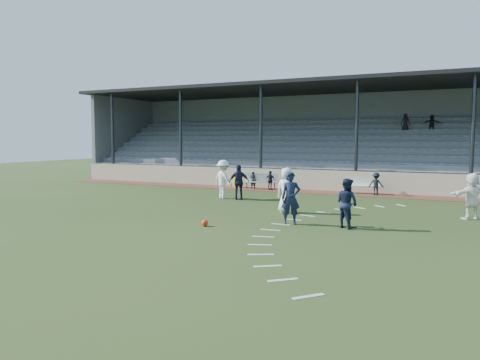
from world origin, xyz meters
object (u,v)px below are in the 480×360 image
at_px(bench_left, 261,180).
at_px(player_navy_lead, 291,198).
at_px(bench_right, 362,183).
at_px(trash_bin, 237,182).
at_px(football, 205,223).
at_px(player_white_lead, 287,190).

bearing_deg(bench_left, player_navy_lead, -82.59).
xyz_separation_m(bench_left, player_navy_lead, (5.68, -10.52, 0.36)).
bearing_deg(bench_left, bench_right, -19.01).
relative_size(bench_left, bench_right, 0.99).
relative_size(bench_left, player_navy_lead, 1.06).
xyz_separation_m(trash_bin, player_navy_lead, (7.43, -10.67, 0.57)).
height_order(bench_left, player_navy_lead, player_navy_lead).
height_order(bench_left, football, bench_left).
xyz_separation_m(bench_right, trash_bin, (-7.83, -0.06, -0.20)).
bearing_deg(football, bench_left, 104.27).
distance_m(bench_left, trash_bin, 1.77).
distance_m(bench_left, player_white_lead, 9.30).
distance_m(bench_left, bench_right, 6.08).
bearing_deg(trash_bin, bench_right, 0.42).
distance_m(bench_left, player_navy_lead, 11.96).
bearing_deg(player_white_lead, bench_right, -96.74).
bearing_deg(player_white_lead, trash_bin, -48.94).
height_order(bench_right, football, bench_right).
distance_m(bench_right, football, 12.79).
bearing_deg(trash_bin, player_white_lead, -52.16).
relative_size(bench_right, player_navy_lead, 1.07).
bearing_deg(bench_right, trash_bin, 172.11).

